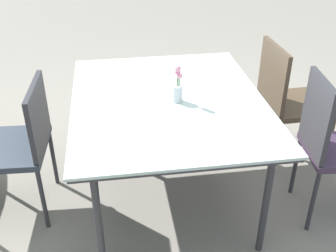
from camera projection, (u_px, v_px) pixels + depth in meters
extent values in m
plane|color=gray|center=(170.00, 186.00, 2.99)|extent=(12.00, 12.00, 0.00)
cube|color=#B2C6C1|center=(168.00, 100.00, 2.55)|extent=(1.44, 1.18, 0.02)
cube|color=#333338|center=(168.00, 103.00, 2.57)|extent=(1.41, 1.15, 0.02)
cylinder|color=#333338|center=(266.00, 202.00, 2.30)|extent=(0.04, 0.04, 0.73)
cylinder|color=#333338|center=(214.00, 104.00, 3.31)|extent=(0.04, 0.04, 0.73)
cylinder|color=#333338|center=(98.00, 220.00, 2.18)|extent=(0.04, 0.04, 0.73)
cylinder|color=#333338|center=(97.00, 112.00, 3.19)|extent=(0.04, 0.04, 0.73)
cube|color=#2D2D33|center=(317.00, 117.00, 2.42)|extent=(0.38, 0.07, 0.48)
cylinder|color=#2D2D33|center=(295.00, 166.00, 2.82)|extent=(0.03, 0.03, 0.46)
cylinder|color=#2D2D33|center=(313.00, 201.00, 2.51)|extent=(0.03, 0.03, 0.46)
cube|color=#2C3540|center=(6.00, 148.00, 2.59)|extent=(0.51, 0.51, 0.04)
cube|color=#2D2D33|center=(38.00, 117.00, 2.49)|extent=(0.46, 0.06, 0.41)
cylinder|color=#2D2D33|center=(43.00, 199.00, 2.54)|extent=(0.03, 0.03, 0.46)
cylinder|color=#2D2D33|center=(53.00, 157.00, 2.92)|extent=(0.03, 0.03, 0.46)
cube|color=#4C3B29|center=(296.00, 104.00, 3.10)|extent=(0.47, 0.47, 0.04)
cube|color=#4C3D2D|center=(273.00, 77.00, 2.95)|extent=(0.44, 0.04, 0.46)
cylinder|color=#4C3D2D|center=(304.00, 116.00, 3.43)|extent=(0.03, 0.03, 0.45)
cylinder|color=#4C3D2D|center=(329.00, 143.00, 3.08)|extent=(0.03, 0.03, 0.45)
cylinder|color=#4C3D2D|center=(256.00, 120.00, 3.37)|extent=(0.03, 0.03, 0.45)
cylinder|color=#4C3D2D|center=(276.00, 148.00, 3.02)|extent=(0.03, 0.03, 0.45)
cylinder|color=silver|center=(177.00, 94.00, 2.50)|extent=(0.06, 0.06, 0.10)
cylinder|color=#2D662D|center=(180.00, 84.00, 2.47)|extent=(0.01, 0.01, 0.10)
sphere|color=pink|center=(180.00, 76.00, 2.44)|extent=(0.03, 0.03, 0.03)
cylinder|color=#2D662D|center=(178.00, 82.00, 2.46)|extent=(0.01, 0.00, 0.13)
sphere|color=pink|center=(178.00, 72.00, 2.43)|extent=(0.03, 0.03, 0.03)
cylinder|color=#2D662D|center=(178.00, 80.00, 2.45)|extent=(0.01, 0.01, 0.15)
sphere|color=white|center=(178.00, 68.00, 2.41)|extent=(0.03, 0.03, 0.03)
cylinder|color=#2D662D|center=(178.00, 80.00, 2.45)|extent=(0.01, 0.00, 0.15)
sphere|color=pink|center=(178.00, 68.00, 2.41)|extent=(0.04, 0.04, 0.04)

